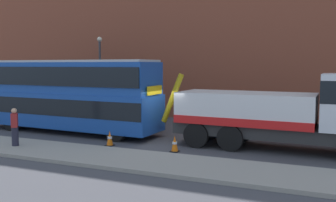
{
  "coord_description": "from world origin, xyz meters",
  "views": [
    {
      "loc": [
        6.97,
        -16.62,
        3.78
      ],
      "look_at": [
        -0.01,
        0.11,
        2.0
      ],
      "focal_mm": 39.05,
      "sensor_mm": 36.0,
      "label": 1
    }
  ],
  "objects_px": {
    "recovery_tow_truck": "(286,111)",
    "double_decker_bus": "(68,93)",
    "traffic_cone_near_bus": "(110,139)",
    "traffic_cone_midway": "(175,144)",
    "street_lamp": "(100,69)",
    "pedestrian_onlooker": "(15,127)"
  },
  "relations": [
    {
      "from": "recovery_tow_truck",
      "to": "double_decker_bus",
      "type": "distance_m",
      "value": 11.78
    },
    {
      "from": "traffic_cone_near_bus",
      "to": "traffic_cone_midway",
      "type": "relative_size",
      "value": 1.0
    },
    {
      "from": "double_decker_bus",
      "to": "street_lamp",
      "type": "bearing_deg",
      "value": 108.68
    },
    {
      "from": "recovery_tow_truck",
      "to": "street_lamp",
      "type": "relative_size",
      "value": 1.75
    },
    {
      "from": "double_decker_bus",
      "to": "street_lamp",
      "type": "distance_m",
      "value": 6.36
    },
    {
      "from": "recovery_tow_truck",
      "to": "traffic_cone_near_bus",
      "type": "distance_m",
      "value": 8.12
    },
    {
      "from": "pedestrian_onlooker",
      "to": "street_lamp",
      "type": "height_order",
      "value": "street_lamp"
    },
    {
      "from": "traffic_cone_midway",
      "to": "pedestrian_onlooker",
      "type": "bearing_deg",
      "value": -161.8
    },
    {
      "from": "double_decker_bus",
      "to": "traffic_cone_near_bus",
      "type": "distance_m",
      "value": 5.0
    },
    {
      "from": "recovery_tow_truck",
      "to": "traffic_cone_midway",
      "type": "bearing_deg",
      "value": -152.1
    },
    {
      "from": "traffic_cone_near_bus",
      "to": "street_lamp",
      "type": "relative_size",
      "value": 0.12
    },
    {
      "from": "double_decker_bus",
      "to": "pedestrian_onlooker",
      "type": "height_order",
      "value": "double_decker_bus"
    },
    {
      "from": "recovery_tow_truck",
      "to": "traffic_cone_near_bus",
      "type": "relative_size",
      "value": 14.16
    },
    {
      "from": "traffic_cone_near_bus",
      "to": "recovery_tow_truck",
      "type": "bearing_deg",
      "value": 15.8
    },
    {
      "from": "traffic_cone_near_bus",
      "to": "traffic_cone_midway",
      "type": "xyz_separation_m",
      "value": [
        3.26,
        0.07,
        0.0
      ]
    },
    {
      "from": "double_decker_bus",
      "to": "pedestrian_onlooker",
      "type": "relative_size",
      "value": 6.51
    },
    {
      "from": "recovery_tow_truck",
      "to": "street_lamp",
      "type": "height_order",
      "value": "street_lamp"
    },
    {
      "from": "traffic_cone_midway",
      "to": "street_lamp",
      "type": "height_order",
      "value": "street_lamp"
    },
    {
      "from": "pedestrian_onlooker",
      "to": "street_lamp",
      "type": "relative_size",
      "value": 0.29
    },
    {
      "from": "traffic_cone_near_bus",
      "to": "street_lamp",
      "type": "distance_m",
      "value": 10.52
    },
    {
      "from": "traffic_cone_near_bus",
      "to": "traffic_cone_midway",
      "type": "bearing_deg",
      "value": 1.27
    },
    {
      "from": "double_decker_bus",
      "to": "traffic_cone_midway",
      "type": "distance_m",
      "value": 7.87
    }
  ]
}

